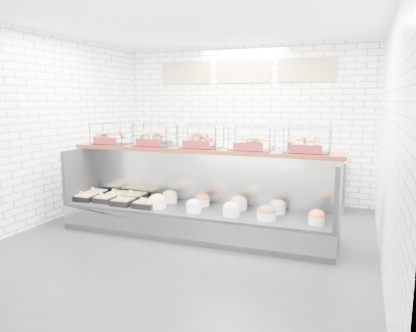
% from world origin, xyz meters
% --- Properties ---
extents(ground, '(5.50, 5.50, 0.00)m').
position_xyz_m(ground, '(0.00, 0.00, 0.00)').
color(ground, black).
rests_on(ground, ground).
extents(room_shell, '(5.02, 5.51, 3.01)m').
position_xyz_m(room_shell, '(0.00, 0.60, 2.06)').
color(room_shell, white).
rests_on(room_shell, ground).
extents(display_case, '(4.00, 0.90, 1.20)m').
position_xyz_m(display_case, '(-0.02, 0.34, 0.33)').
color(display_case, black).
rests_on(display_case, ground).
extents(bagel_shelf, '(4.10, 0.50, 0.40)m').
position_xyz_m(bagel_shelf, '(0.00, 0.52, 1.38)').
color(bagel_shelf, '#461A0F').
rests_on(bagel_shelf, display_case).
extents(prep_counter, '(4.00, 0.60, 1.20)m').
position_xyz_m(prep_counter, '(-0.01, 2.43, 0.47)').
color(prep_counter, '#93969B').
rests_on(prep_counter, ground).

